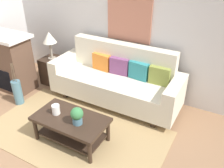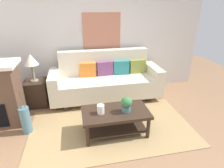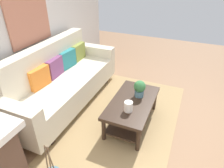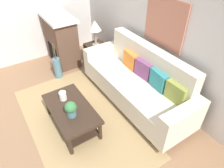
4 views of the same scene
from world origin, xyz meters
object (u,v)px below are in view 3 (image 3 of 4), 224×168
coffee_table (132,107)px  throw_pillow_olive (78,52)px  tabletop_vase (128,107)px  potted_plant_tabletop (140,88)px  throw_pillow_orange (39,78)px  throw_pillow_plum (54,68)px  couch (62,82)px  throw_pillow_teal (67,59)px  framed_painting (29,18)px

coffee_table → throw_pillow_olive: bearing=59.4°
coffee_table → tabletop_vase: tabletop_vase is taller
potted_plant_tabletop → throw_pillow_orange: bearing=108.3°
throw_pillow_olive → tabletop_vase: (-1.09, -1.44, -0.18)m
throw_pillow_orange → throw_pillow_plum: 0.39m
throw_pillow_orange → tabletop_vase: (0.07, -1.44, -0.18)m
throw_pillow_plum → throw_pillow_olive: (0.77, 0.00, 0.00)m
couch → potted_plant_tabletop: 1.36m
throw_pillow_teal → framed_painting: 0.94m
throw_pillow_orange → framed_painting: 0.94m
throw_pillow_plum → throw_pillow_olive: same height
throw_pillow_plum → tabletop_vase: throw_pillow_plum is taller
throw_pillow_olive → potted_plant_tabletop: 1.62m
framed_painting → throw_pillow_teal: bearing=-41.5°
throw_pillow_plum → tabletop_vase: bearing=-102.3°
tabletop_vase → throw_pillow_orange: bearing=92.8°
throw_pillow_orange → framed_painting: bearing=41.5°
couch → throw_pillow_orange: size_ratio=6.75×
throw_pillow_teal → tabletop_vase: throw_pillow_teal is taller
couch → potted_plant_tabletop: bearing=-85.7°
coffee_table → tabletop_vase: 0.31m
tabletop_vase → throw_pillow_teal: bearing=64.1°
couch → throw_pillow_orange: (-0.39, 0.12, 0.25)m
throw_pillow_orange → potted_plant_tabletop: throw_pillow_orange is taller
coffee_table → framed_painting: bearing=87.8°
throw_pillow_olive → framed_painting: framed_painting is taller
throw_pillow_olive → tabletop_vase: 1.81m
throw_pillow_plum → throw_pillow_teal: bearing=0.0°
throw_pillow_orange → throw_pillow_plum: (0.39, 0.00, 0.00)m
throw_pillow_plum → potted_plant_tabletop: 1.48m
potted_plant_tabletop → couch: bearing=94.3°
coffee_table → potted_plant_tabletop: bearing=-16.5°
couch → throw_pillow_plum: couch is taller
couch → tabletop_vase: (-0.32, -1.32, 0.07)m
throw_pillow_orange → potted_plant_tabletop: size_ratio=1.37×
tabletop_vase → framed_painting: size_ratio=0.17×
couch → throw_pillow_orange: couch is taller
throw_pillow_olive → framed_painting: 1.15m
couch → throw_pillow_plum: (0.00, 0.12, 0.25)m
couch → tabletop_vase: couch is taller
throw_pillow_teal → throw_pillow_olive: bearing=0.0°
throw_pillow_orange → tabletop_vase: bearing=-87.2°
throw_pillow_plum → throw_pillow_orange: bearing=180.0°
coffee_table → throw_pillow_teal: bearing=72.3°
framed_painting → coffee_table: bearing=-92.2°
throw_pillow_plum → coffee_table: (-0.07, -1.42, -0.37)m
throw_pillow_plum → throw_pillow_olive: 0.77m
couch → throw_pillow_olive: size_ratio=6.75×
potted_plant_tabletop → throw_pillow_plum: bearing=93.9°
throw_pillow_olive → coffee_table: size_ratio=0.33×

